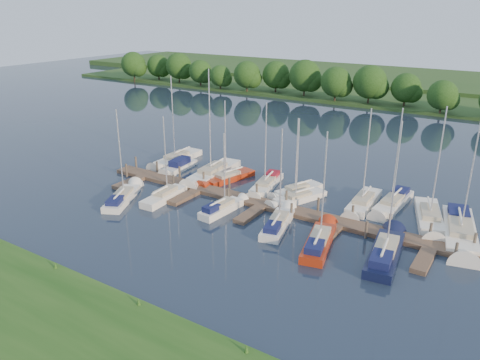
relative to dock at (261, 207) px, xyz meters
The scene contains 24 objects.
ground 7.31m from the dock, 90.00° to the right, with size 260.00×260.00×0.00m, color #1A2535.
near_bank 23.31m from the dock, 90.00° to the right, with size 90.00×10.00×0.50m, color #1D4A15.
dock is the anchor object (origin of this frame).
mooring_pilings 1.19m from the dock, 90.00° to the left, with size 38.24×2.84×2.00m.
far_shore 67.69m from the dock, 90.00° to the left, with size 180.00×30.00×0.60m, color #21461B.
distant_hill 92.69m from the dock, 90.00° to the left, with size 220.00×40.00×1.40m, color #3B5826.
treeline 55.01m from the dock, 87.45° to the left, with size 147.15×9.90×8.23m.
sailboat_n_0 17.97m from the dock, 157.76° to the left, with size 2.36×8.98×11.42m.
motorboat 15.16m from the dock, 162.11° to the left, with size 2.12×6.10×1.70m.
sailboat_n_2 10.79m from the dock, 152.81° to the left, with size 3.15×10.30×12.99m.
sailboat_n_3 8.61m from the dock, 147.42° to the left, with size 3.36×7.65×9.66m.
sailboat_n_4 5.70m from the dock, 115.05° to the left, with size 3.04×7.88×9.91m.
sailboat_n_5 5.54m from the dock, 77.05° to the left, with size 3.58×6.63×8.63m.
sailboat_n_6 4.18m from the dock, 58.04° to the left, with size 3.93×7.00×9.04m.
sailboat_n_7 10.18m from the dock, 34.86° to the left, with size 2.25×8.16×10.48m.
sailboat_n_8 13.18m from the dock, 34.66° to the left, with size 2.36×8.27×10.44m.
sailboat_n_9 15.81m from the dock, 21.26° to the left, with size 4.20×8.93×11.42m.
sailboat_n_10 18.10m from the dock, 13.43° to the left, with size 4.42×10.87×13.54m.
sailboat_s_0 14.43m from the dock, 155.65° to the right, with size 4.60×7.54×9.82m.
sailboat_s_1 10.13m from the dock, 160.94° to the right, with size 1.98×7.00×9.16m.
sailboat_s_2 3.98m from the dock, 134.65° to the right, with size 1.92×6.30×8.29m.
sailboat_s_3 4.38m from the dock, 39.59° to the right, with size 3.17×7.46×9.47m.
sailboat_s_4 8.98m from the dock, 27.26° to the right, with size 3.29×7.98×10.20m.
sailboat_s_5 13.53m from the dock, 12.79° to the right, with size 3.08×9.05×11.52m.
Camera 1 is at (21.14, -29.74, 18.96)m, focal length 35.00 mm.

